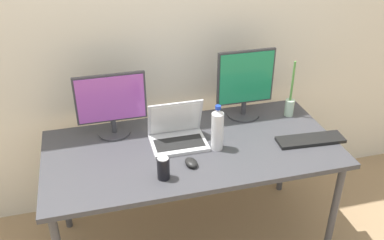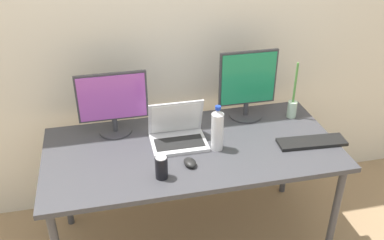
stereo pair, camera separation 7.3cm
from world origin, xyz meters
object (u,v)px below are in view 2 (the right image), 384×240
Objects in this scene: water_bottle at (217,129)px; bamboo_vase at (292,106)px; keyboard_main at (312,142)px; soda_can_near_keyboard at (161,167)px; work_desk at (192,155)px; mouse_by_keyboard at (190,162)px; monitor_center at (248,84)px; monitor_left at (113,102)px; laptop_silver at (178,133)px.

bamboo_vase reaches higher than water_bottle.
soda_can_near_keyboard is (-0.91, -0.12, 0.05)m from keyboard_main.
soda_can_near_keyboard is at bearing -154.12° from bamboo_vase.
soda_can_near_keyboard reaches higher than keyboard_main.
keyboard_main is at bearing -9.84° from work_desk.
work_desk is 18.24× the size of mouse_by_keyboard.
monitor_center reaches higher than work_desk.
keyboard_main is 0.75m from mouse_by_keyboard.
monitor_left is at bearing -179.05° from monitor_center.
keyboard_main is at bearing -55.55° from monitor_center.
soda_can_near_keyboard is (-0.17, -0.07, 0.04)m from mouse_by_keyboard.
laptop_silver is 2.55× the size of soda_can_near_keyboard.
work_desk is 0.56m from monitor_left.
work_desk is 0.75m from bamboo_vase.
monitor_center is at bearing 33.09° from mouse_by_keyboard.
mouse_by_keyboard is 0.25× the size of bamboo_vase.
water_bottle is (0.56, -0.31, -0.08)m from monitor_left.
work_desk is at bearing -146.63° from monitor_center.
water_bottle is at bearing -156.27° from bamboo_vase.
keyboard_main is 0.58m from water_bottle.
water_bottle is at bearing -29.27° from monitor_left.
keyboard_main is at bearing 7.79° from soda_can_near_keyboard.
laptop_silver reaches higher than soda_can_near_keyboard.
soda_can_near_keyboard is at bearing -150.77° from water_bottle.
keyboard_main is at bearing -19.01° from monitor_left.
mouse_by_keyboard is 0.85m from bamboo_vase.
bamboo_vase is (0.02, 0.33, 0.07)m from keyboard_main.
monitor_center is at bearing 165.91° from bamboo_vase.
water_bottle is at bearing -19.53° from work_desk.
mouse_by_keyboard reaches higher than keyboard_main.
laptop_silver is (-0.07, 0.08, 0.12)m from work_desk.
laptop_silver reaches higher than mouse_by_keyboard.
keyboard_main is 0.92m from soda_can_near_keyboard.
monitor_center reaches higher than monitor_left.
monitor_center is at bearing 0.95° from monitor_left.
keyboard_main is (0.27, -0.40, -0.22)m from monitor_center.
monitor_center is at bearing 128.23° from keyboard_main.
bamboo_vase reaches higher than work_desk.
work_desk is 4.09× the size of monitor_left.
keyboard_main is 0.33m from bamboo_vase.
soda_can_near_keyboard is 0.33× the size of bamboo_vase.
work_desk is 6.12× the size of water_bottle.
mouse_by_keyboard is at bearing 23.36° from soda_can_near_keyboard.
bamboo_vase is (0.29, -0.07, -0.16)m from monitor_center.
keyboard_main is at bearing -7.39° from water_bottle.
monitor_center is 1.12× the size of keyboard_main.
keyboard_main is at bearing -92.84° from bamboo_vase.
monitor_left is 1.29× the size of laptop_silver.
mouse_by_keyboard is (-0.74, -0.05, 0.01)m from keyboard_main.
monitor_center is at bearing 22.26° from laptop_silver.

